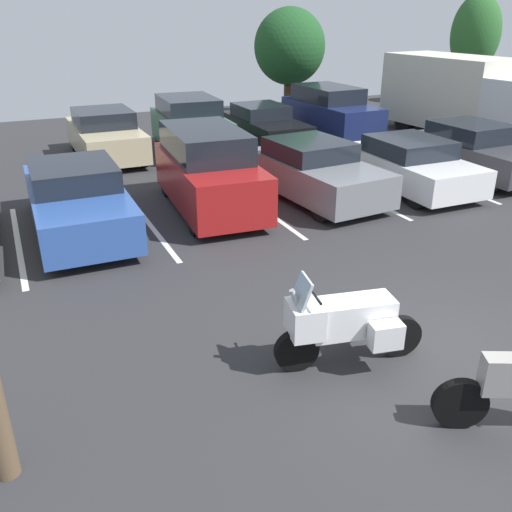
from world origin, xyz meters
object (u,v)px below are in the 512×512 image
car_grey (315,172)px  box_truck (464,96)px  car_far_green (190,125)px  car_far_black (264,125)px  car_blue (77,200)px  car_white (409,165)px  motorcycle_touring (344,322)px  car_far_navy (330,112)px  car_far_champagne (105,135)px  car_red (208,171)px  car_charcoal (474,151)px

car_grey → box_truck: bearing=25.2°
car_far_green → car_far_black: bearing=0.9°
box_truck → car_blue: bearing=-164.8°
car_blue → car_white: car_blue is taller
car_far_black → car_grey: bearing=-103.8°
car_blue → car_far_black: 9.78m
motorcycle_touring → car_far_navy: 15.23m
car_grey → car_far_navy: car_far_navy is taller
car_grey → car_white: (2.80, -0.30, -0.05)m
car_far_black → box_truck: size_ratio=0.62×
car_grey → car_far_navy: 7.86m
car_white → car_grey: bearing=173.9°
car_blue → car_far_black: (7.52, 6.25, -0.06)m
car_far_champagne → car_far_green: 2.87m
motorcycle_touring → car_far_navy: size_ratio=0.47×
car_red → car_white: (5.58, -0.67, -0.29)m
motorcycle_touring → car_far_champagne: 13.24m
car_blue → car_far_navy: 12.15m
car_red → car_far_champagne: car_red is taller
car_far_green → car_charcoal: bearing=-43.7°
car_red → car_far_champagne: (-1.33, 6.26, -0.21)m
car_far_navy → box_truck: (4.41, -2.33, 0.64)m
car_blue → car_far_green: bearing=53.0°
car_grey → car_far_black: 6.60m
car_charcoal → car_far_green: car_far_green is taller
car_charcoal → car_far_champagne: bearing=145.1°
car_far_champagne → motorcycle_touring: bearing=-86.8°
car_white → car_far_navy: (1.63, 6.79, 0.25)m
car_far_champagne → car_far_black: (5.69, -0.22, -0.09)m
car_white → car_far_champagne: car_far_champagne is taller
car_red → car_far_champagne: bearing=102.0°
car_far_black → car_red: bearing=-125.9°
car_red → car_far_black: bearing=54.1°
car_red → car_charcoal: size_ratio=1.04×
car_blue → car_charcoal: size_ratio=1.11×
car_white → car_charcoal: (2.60, 0.29, 0.06)m
car_charcoal → car_far_navy: bearing=98.5°
car_red → car_blue: bearing=-176.1°
car_far_navy → box_truck: box_truck is taller
box_truck → motorcycle_touring: bearing=-138.6°
car_grey → car_far_green: (-1.26, 6.36, 0.17)m
car_blue → car_far_green: car_far_green is taller
car_red → car_far_black: car_red is taller
car_grey → car_red: bearing=172.4°
car_charcoal → car_far_navy: size_ratio=0.95×
car_charcoal → car_far_black: bearing=120.7°
car_far_champagne → car_far_navy: size_ratio=1.01×
car_charcoal → car_red: bearing=177.4°
box_truck → car_far_black: bearing=162.8°
car_charcoal → box_truck: box_truck is taller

